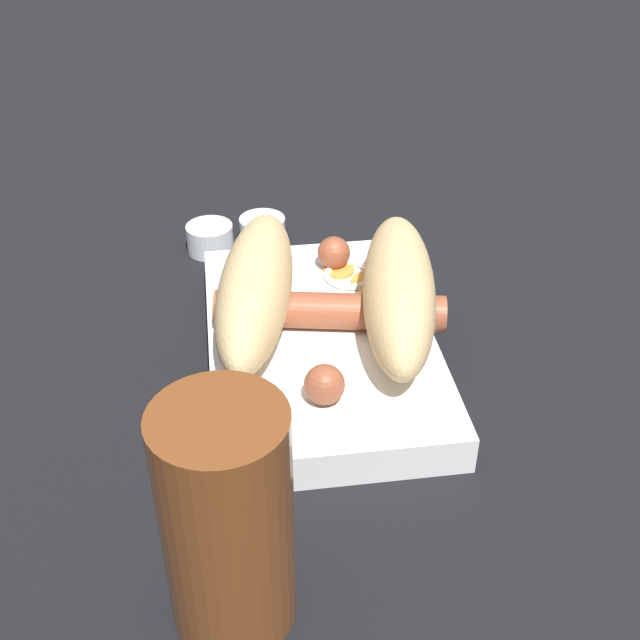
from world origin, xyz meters
TOP-DOWN VIEW (x-y plane):
  - ground_plane at (0.00, 0.00)m, footprint 3.00×3.00m
  - food_tray at (0.00, 0.00)m, footprint 0.26×0.17m
  - bread_roll at (-0.01, 0.01)m, footprint 0.23×0.19m
  - sausage at (-0.01, 0.01)m, footprint 0.20×0.17m
  - pickled_veggies at (-0.06, 0.05)m, footprint 0.07×0.08m
  - condiment_cup_near at (-0.19, -0.03)m, footprint 0.04×0.04m
  - condiment_cup_far at (-0.18, -0.08)m, footprint 0.04×0.04m
  - drink_glass at (0.21, -0.08)m, footprint 0.07×0.07m

SIDE VIEW (x-z plane):
  - ground_plane at x=0.00m, z-range 0.00..0.00m
  - condiment_cup_near at x=-0.19m, z-range 0.00..0.02m
  - condiment_cup_far at x=-0.18m, z-range 0.00..0.02m
  - food_tray at x=0.00m, z-range 0.00..0.03m
  - pickled_veggies at x=-0.06m, z-range 0.03..0.03m
  - sausage at x=-0.01m, z-range 0.03..0.06m
  - bread_roll at x=-0.01m, z-range 0.03..0.09m
  - drink_glass at x=0.21m, z-range 0.00..0.14m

